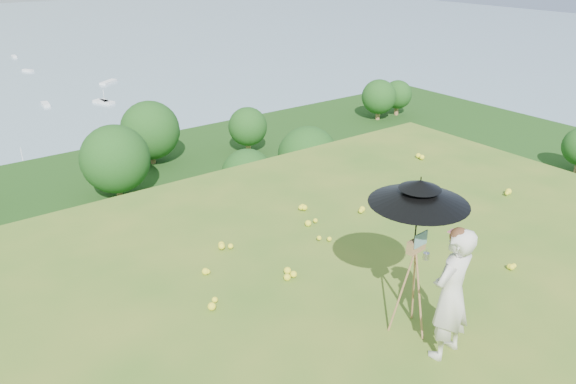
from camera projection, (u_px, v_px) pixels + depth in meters
ground at (446, 329)px, 7.70m from camera, size 14.00×14.00×0.00m
slope_trees at (24, 252)px, 39.51m from camera, size 110.00×50.00×6.00m
wildflowers at (432, 316)px, 7.86m from camera, size 10.00×10.50×0.12m
painter at (451, 294)px, 6.89m from camera, size 0.71×0.51×1.81m
field_easel at (412, 282)px, 7.40m from camera, size 0.62×0.62×1.52m
sun_umbrella at (417, 214)px, 7.02m from camera, size 1.36×1.36×1.00m
painter_cap at (460, 233)px, 6.55m from camera, size 0.24×0.28×0.10m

